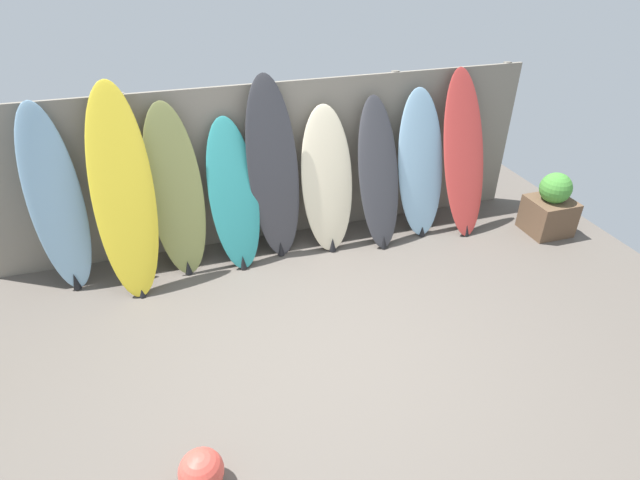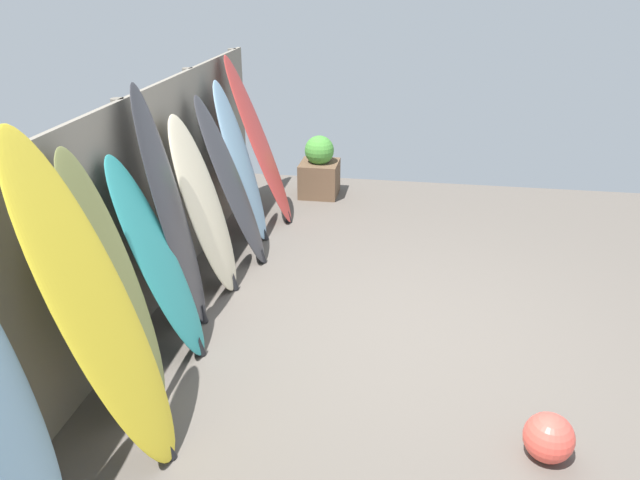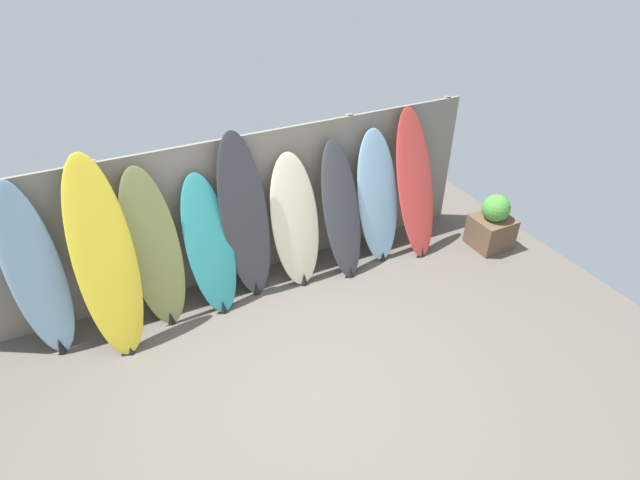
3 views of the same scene
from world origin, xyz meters
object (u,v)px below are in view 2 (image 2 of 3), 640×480
Objects in this scene: beach_ball at (549,438)px; surfboard_cream_5 at (205,207)px; surfboard_charcoal_6 at (232,184)px; surfboard_red_8 at (260,143)px; surfboard_skyblue_7 at (241,164)px; planter_box at (319,170)px; surfboard_yellow_1 at (96,309)px; surfboard_charcoal_4 at (172,213)px; surfboard_teal_3 at (159,262)px; surfboard_olive_2 at (116,287)px.

surfboard_cream_5 is at bearing 57.01° from beach_ball.
surfboard_charcoal_6 is 0.89× the size of surfboard_red_8.
surfboard_skyblue_7 is 1.66m from planter_box.
surfboard_cream_5 is 5.31× the size of beach_ball.
planter_box is 2.56× the size of beach_ball.
surfboard_charcoal_6 is at bearing 1.01° from surfboard_yellow_1.
surfboard_charcoal_4 is 1.16× the size of surfboard_skyblue_7.
surfboard_teal_3 is 2.16m from surfboard_skyblue_7.
surfboard_skyblue_7 reaches higher than beach_ball.
surfboard_charcoal_4 reaches higher than surfboard_cream_5.
surfboard_red_8 is at bearing -0.28° from surfboard_charcoal_6.
surfboard_charcoal_6 reaches higher than planter_box.
surfboard_charcoal_4 is 6.52× the size of beach_ball.
surfboard_olive_2 is 2.19m from surfboard_charcoal_6.
planter_box is at bearing -7.92° from surfboard_olive_2.
beach_ball is at bearing -142.53° from surfboard_red_8.
surfboard_red_8 reaches higher than planter_box.
surfboard_charcoal_4 is 1.19× the size of surfboard_charcoal_6.
surfboard_yellow_1 is 1.26× the size of surfboard_cream_5.
planter_box reaches higher than beach_ball.
surfboard_teal_3 is at bearing 75.41° from beach_ball.
beach_ball is (-1.72, -2.64, -0.63)m from surfboard_cream_5.
surfboard_yellow_1 reaches higher than surfboard_skyblue_7.
surfboard_red_8 is (1.64, -0.07, 0.12)m from surfboard_cream_5.
beach_ball is (-2.30, -2.58, -0.65)m from surfboard_charcoal_6.
surfboard_charcoal_6 is 0.98× the size of surfboard_skyblue_7.
surfboard_skyblue_7 reaches higher than planter_box.
planter_box is at bearing -12.32° from surfboard_cream_5.
surfboard_olive_2 is 4.28m from planter_box.
surfboard_red_8 is (1.06, -0.01, 0.10)m from surfboard_charcoal_6.
surfboard_olive_2 reaches higher than beach_ball.
surfboard_teal_3 is 2.03× the size of planter_box.
surfboard_olive_2 is 2.73m from surfboard_skyblue_7.
surfboard_charcoal_4 is 3.03m from beach_ball.
planter_box is at bearing -27.10° from surfboard_red_8.
surfboard_red_8 is at bearing -3.14° from surfboard_charcoal_4.
surfboard_olive_2 is 1.61m from surfboard_cream_5.
surfboard_cream_5 is 1.64m from surfboard_red_8.
surfboard_cream_5 is at bearing -0.60° from surfboard_olive_2.
surfboard_olive_2 is at bearing 177.76° from surfboard_charcoal_6.
beach_ball is (-0.11, -2.66, -0.71)m from surfboard_olive_2.
surfboard_teal_3 is 3.70m from planter_box.
surfboard_charcoal_6 is 2.14m from planter_box.
surfboard_olive_2 is 1.11× the size of surfboard_cream_5.
surfboard_cream_5 is at bearing 173.26° from surfboard_charcoal_6.
surfboard_cream_5 is at bearing 3.18° from surfboard_yellow_1.
surfboard_teal_3 is (0.57, -0.03, -0.10)m from surfboard_olive_2.
surfboard_charcoal_4 reaches higher than surfboard_teal_3.
surfboard_teal_3 is 1.61m from surfboard_charcoal_6.
surfboard_yellow_1 is at bearing 174.48° from planter_box.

